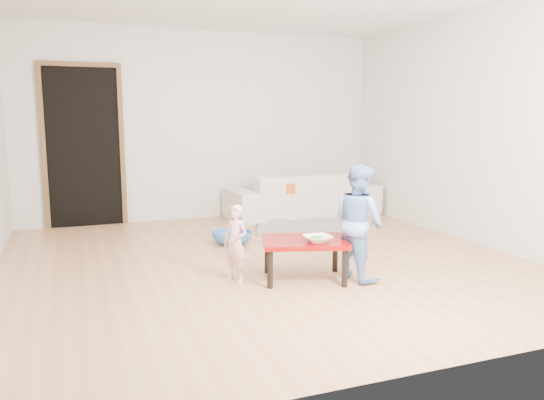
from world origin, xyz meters
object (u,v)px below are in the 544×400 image
bowl (318,239)px  child_blue (359,222)px  sofa (303,195)px  child_pink (236,243)px  red_table (304,259)px  basin (232,238)px

bowl → child_blue: child_blue is taller
sofa → child_pink: (-1.78, -2.56, 0.02)m
red_table → basin: 1.52m
child_pink → child_blue: (1.04, -0.30, 0.17)m
bowl → child_pink: bearing=154.0°
child_pink → basin: child_pink is taller
sofa → basin: size_ratio=4.82×
red_table → child_blue: child_blue is taller
bowl → child_blue: size_ratio=0.23×
child_blue → red_table: bearing=63.2°
bowl → red_table: bearing=112.0°
basin → child_pink: bearing=-105.1°
child_blue → basin: bearing=11.5°
red_table → bowl: 0.26m
sofa → child_pink: child_pink is taller
bowl → basin: bearing=99.7°
red_table → child_blue: (0.46, -0.13, 0.33)m
sofa → bowl: size_ratio=9.17×
sofa → bowl: 3.09m
bowl → basin: (-0.28, 1.64, -0.32)m
red_table → child_blue: size_ratio=0.71×
bowl → child_pink: 0.71m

